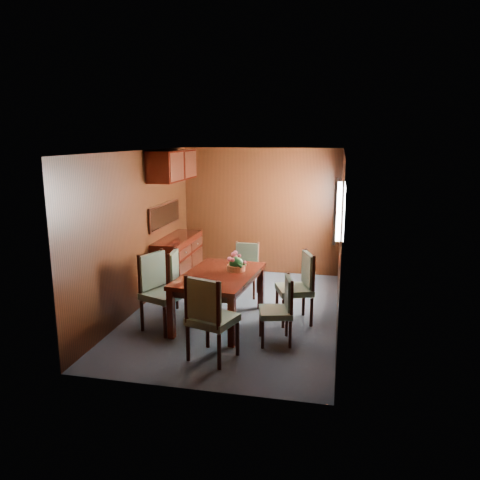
% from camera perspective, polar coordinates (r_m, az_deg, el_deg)
% --- Properties ---
extents(ground, '(4.50, 4.50, 0.00)m').
position_cam_1_polar(ground, '(7.16, -0.56, -8.80)').
color(ground, '#3A4450').
rests_on(ground, ground).
extents(room_shell, '(3.06, 4.52, 2.41)m').
position_cam_1_polar(room_shell, '(7.08, -0.83, 4.63)').
color(room_shell, black).
rests_on(room_shell, ground).
extents(sideboard, '(0.48, 1.40, 0.90)m').
position_cam_1_polar(sideboard, '(8.26, -7.54, -2.70)').
color(sideboard, black).
rests_on(sideboard, ground).
extents(dining_table, '(1.10, 1.62, 0.72)m').
position_cam_1_polar(dining_table, '(6.61, -2.52, -4.96)').
color(dining_table, black).
rests_on(dining_table, ground).
extents(chair_left_near, '(0.64, 0.65, 1.07)m').
position_cam_1_polar(chair_left_near, '(6.51, -9.84, -5.64)').
color(chair_left_near, black).
rests_on(chair_left_near, ground).
extents(chair_left_far, '(0.49, 0.51, 0.97)m').
position_cam_1_polar(chair_left_far, '(6.98, -7.19, -4.75)').
color(chair_left_far, black).
rests_on(chair_left_far, ground).
extents(chair_right_near, '(0.49, 0.50, 0.88)m').
position_cam_1_polar(chair_right_near, '(6.03, 4.98, -8.03)').
color(chair_right_near, black).
rests_on(chair_right_near, ground).
extents(chair_right_far, '(0.60, 0.61, 1.02)m').
position_cam_1_polar(chair_right_far, '(6.70, 7.30, -5.26)').
color(chair_right_far, black).
rests_on(chair_right_far, ground).
extents(chair_head, '(0.62, 0.61, 1.06)m').
position_cam_1_polar(chair_head, '(5.50, -3.82, -8.98)').
color(chair_head, black).
rests_on(chair_head, ground).
extents(chair_foot, '(0.42, 0.40, 0.88)m').
position_cam_1_polar(chair_foot, '(7.81, 0.74, -3.20)').
color(chair_foot, black).
rests_on(chair_foot, ground).
extents(flower_centerpiece, '(0.28, 0.28, 0.28)m').
position_cam_1_polar(flower_centerpiece, '(6.69, -0.48, -2.61)').
color(flower_centerpiece, '#AF6035').
rests_on(flower_centerpiece, dining_table).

